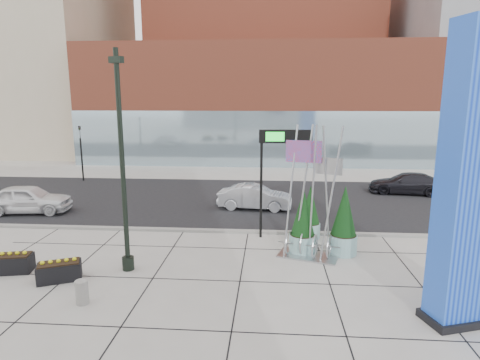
# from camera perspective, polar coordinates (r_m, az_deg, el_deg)

# --- Properties ---
(ground) EXTENTS (160.00, 160.00, 0.00)m
(ground) POSITION_cam_1_polar(r_m,az_deg,el_deg) (14.95, -3.64, -12.41)
(ground) COLOR #9E9991
(ground) RESTS_ON ground
(street_asphalt) EXTENTS (80.00, 12.00, 0.02)m
(street_asphalt) POSITION_cam_1_polar(r_m,az_deg,el_deg) (24.38, -0.43, -2.86)
(street_asphalt) COLOR black
(street_asphalt) RESTS_ON ground
(curb_edge) EXTENTS (80.00, 0.30, 0.12)m
(curb_edge) POSITION_cam_1_polar(r_m,az_deg,el_deg) (18.63, -1.95, -7.27)
(curb_edge) COLOR gray
(curb_edge) RESTS_ON ground
(tower_podium) EXTENTS (34.00, 10.00, 11.00)m
(tower_podium) POSITION_cam_1_polar(r_m,az_deg,el_deg) (40.55, 3.00, 10.70)
(tower_podium) COLOR #A74830
(tower_podium) RESTS_ON ground
(tower_glass_front) EXTENTS (34.00, 0.60, 5.00)m
(tower_glass_front) POSITION_cam_1_polar(r_m,az_deg,el_deg) (35.92, 2.77, 5.81)
(tower_glass_front) COLOR #8CA5B2
(tower_glass_front) RESTS_ON ground
(building_beige_left) EXTENTS (18.00, 20.00, 34.00)m
(building_beige_left) POSITION_cam_1_polar(r_m,az_deg,el_deg) (56.21, -27.71, 21.49)
(building_beige_left) COLOR gray
(building_beige_left) RESTS_ON ground
(lamp_post) EXTENTS (0.52, 0.42, 7.68)m
(lamp_post) POSITION_cam_1_polar(r_m,az_deg,el_deg) (14.42, -16.24, -0.61)
(lamp_post) COLOR black
(lamp_post) RESTS_ON ground
(public_art_sculpture) EXTENTS (2.50, 1.77, 5.15)m
(public_art_sculpture) POSITION_cam_1_polar(r_m,az_deg,el_deg) (15.70, 9.90, -6.11)
(public_art_sculpture) COLOR #ACADB0
(public_art_sculpture) RESTS_ON ground
(concrete_bollard) EXTENTS (0.38, 0.38, 0.73)m
(concrete_bollard) POSITION_cam_1_polar(r_m,az_deg,el_deg) (13.33, -21.55, -14.62)
(concrete_bollard) COLOR gray
(concrete_bollard) RESTS_ON ground
(overhead_street_sign) EXTENTS (2.25, 0.29, 4.77)m
(overhead_street_sign) POSITION_cam_1_polar(r_m,az_deg,el_deg) (17.13, 5.81, 4.86)
(overhead_street_sign) COLOR black
(overhead_street_sign) RESTS_ON ground
(round_planter_east) EXTENTS (1.11, 1.11, 2.77)m
(round_planter_east) POSITION_cam_1_polar(r_m,az_deg,el_deg) (16.32, 14.56, -5.79)
(round_planter_east) COLOR #8EBFBD
(round_planter_east) RESTS_ON ground
(round_planter_mid) EXTENTS (1.05, 1.05, 2.62)m
(round_planter_mid) POSITION_cam_1_polar(r_m,az_deg,el_deg) (16.13, 8.92, -6.01)
(round_planter_mid) COLOR #8EBFBD
(round_planter_mid) RESTS_ON ground
(round_planter_west) EXTENTS (0.94, 0.94, 2.35)m
(round_planter_west) POSITION_cam_1_polar(r_m,az_deg,el_deg) (17.92, 9.91, -4.68)
(round_planter_west) COLOR #8EBFBD
(round_planter_west) RESTS_ON ground
(box_planter_north) EXTENTS (1.52, 0.97, 0.78)m
(box_planter_north) POSITION_cam_1_polar(r_m,az_deg,el_deg) (16.61, -29.81, -10.15)
(box_planter_north) COLOR black
(box_planter_north) RESTS_ON ground
(box_planter_south) EXTENTS (1.56, 1.20, 0.77)m
(box_planter_south) POSITION_cam_1_polar(r_m,az_deg,el_deg) (15.18, -24.30, -11.64)
(box_planter_south) COLOR black
(box_planter_south) RESTS_ON ground
(car_white_west) EXTENTS (4.61, 2.29, 1.51)m
(car_white_west) POSITION_cam_1_polar(r_m,az_deg,el_deg) (24.34, -27.94, -2.44)
(car_white_west) COLOR white
(car_white_west) RESTS_ON ground
(car_silver_mid) EXTENTS (4.20, 1.82, 1.34)m
(car_silver_mid) POSITION_cam_1_polar(r_m,az_deg,el_deg) (22.31, 2.12, -2.47)
(car_silver_mid) COLOR #B3B5BC
(car_silver_mid) RESTS_ON ground
(car_dark_east) EXTENTS (4.85, 2.55, 1.34)m
(car_dark_east) POSITION_cam_1_polar(r_m,az_deg,el_deg) (28.02, 22.57, -0.47)
(car_dark_east) COLOR black
(car_dark_east) RESTS_ON ground
(traffic_signal) EXTENTS (0.15, 0.18, 4.10)m
(traffic_signal) POSITION_cam_1_polar(r_m,az_deg,el_deg) (31.98, -21.66, 3.95)
(traffic_signal) COLOR black
(traffic_signal) RESTS_ON ground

